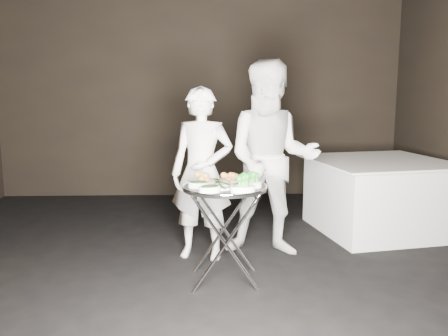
{
  "coord_description": "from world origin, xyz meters",
  "views": [
    {
      "loc": [
        0.08,
        -3.7,
        1.6
      ],
      "look_at": [
        0.23,
        0.26,
        0.95
      ],
      "focal_mm": 38.0,
      "sensor_mm": 36.0,
      "label": 1
    }
  ],
  "objects_px": {
    "waiter_left": "(202,173)",
    "dining_table": "(378,196)",
    "serving_tray": "(225,187)",
    "waiter_right": "(272,159)",
    "tray_stand": "(225,230)"
  },
  "relations": [
    {
      "from": "waiter_right",
      "to": "waiter_left",
      "type": "bearing_deg",
      "value": -166.69
    },
    {
      "from": "tray_stand",
      "to": "serving_tray",
      "type": "distance_m",
      "value": 0.36
    },
    {
      "from": "waiter_right",
      "to": "dining_table",
      "type": "bearing_deg",
      "value": 36.5
    },
    {
      "from": "dining_table",
      "to": "waiter_left",
      "type": "bearing_deg",
      "value": -159.05
    },
    {
      "from": "tray_stand",
      "to": "waiter_left",
      "type": "relative_size",
      "value": 0.49
    },
    {
      "from": "dining_table",
      "to": "waiter_right",
      "type": "bearing_deg",
      "value": -151.9
    },
    {
      "from": "tray_stand",
      "to": "waiter_left",
      "type": "bearing_deg",
      "value": 107.16
    },
    {
      "from": "serving_tray",
      "to": "dining_table",
      "type": "distance_m",
      "value": 2.32
    },
    {
      "from": "serving_tray",
      "to": "dining_table",
      "type": "relative_size",
      "value": 0.49
    },
    {
      "from": "tray_stand",
      "to": "serving_tray",
      "type": "height_order",
      "value": "serving_tray"
    },
    {
      "from": "tray_stand",
      "to": "dining_table",
      "type": "relative_size",
      "value": 0.56
    },
    {
      "from": "waiter_left",
      "to": "waiter_right",
      "type": "relative_size",
      "value": 0.87
    },
    {
      "from": "waiter_left",
      "to": "waiter_right",
      "type": "bearing_deg",
      "value": 18.86
    },
    {
      "from": "waiter_left",
      "to": "dining_table",
      "type": "distance_m",
      "value": 2.18
    },
    {
      "from": "dining_table",
      "to": "tray_stand",
      "type": "bearing_deg",
      "value": -142.39
    }
  ]
}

